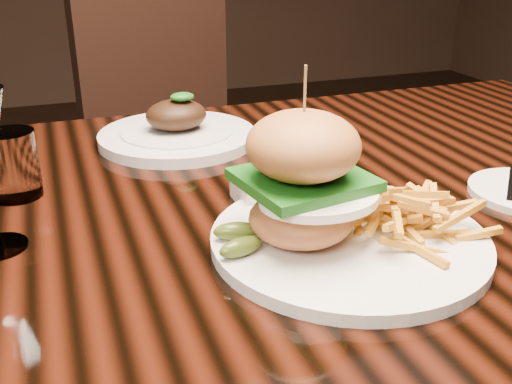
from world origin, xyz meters
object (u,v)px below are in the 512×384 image
object	(u,v)px
far_dish	(177,132)
chair_far	(177,139)
burger_plate	(341,205)
dining_table	(257,242)

from	to	relation	value
far_dish	chair_far	world-z (taller)	chair_far
burger_plate	chair_far	size ratio (longest dim) A/B	0.34
dining_table	far_dish	world-z (taller)	far_dish
far_dish	dining_table	bearing A→B (deg)	-78.09
burger_plate	chair_far	world-z (taller)	burger_plate
burger_plate	far_dish	xyz separation A→B (m)	(-0.09, 0.43, -0.04)
dining_table	chair_far	size ratio (longest dim) A/B	1.68
dining_table	far_dish	bearing A→B (deg)	101.91
burger_plate	chair_far	xyz separation A→B (m)	(0.04, 1.06, -0.26)
burger_plate	far_dish	bearing A→B (deg)	104.02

